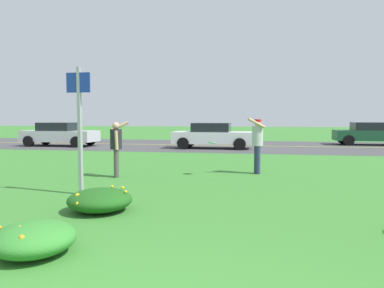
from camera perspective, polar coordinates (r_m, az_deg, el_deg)
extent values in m
plane|color=#387A2D|center=(12.63, 6.18, -3.85)|extent=(120.00, 120.00, 0.00)
cube|color=#424244|center=(22.94, 8.25, -0.28)|extent=(120.00, 9.99, 0.01)
cube|color=yellow|center=(22.94, 8.25, -0.27)|extent=(120.00, 0.16, 0.00)
ellipsoid|color=#337F2D|center=(5.21, -23.39, -13.37)|extent=(1.05, 1.08, 0.42)
sphere|color=orange|center=(5.03, -19.61, -12.71)|extent=(0.07, 0.07, 0.07)
sphere|color=orange|center=(5.11, -25.21, -11.71)|extent=(0.05, 0.05, 0.05)
sphere|color=orange|center=(5.40, -27.76, -11.44)|extent=(0.05, 0.05, 0.05)
sphere|color=orange|center=(4.83, -24.98, -13.08)|extent=(0.07, 0.07, 0.07)
sphere|color=orange|center=(5.16, -26.27, -12.67)|extent=(0.08, 0.08, 0.08)
ellipsoid|color=#1E5619|center=(7.11, -14.14, -8.45)|extent=(1.19, 1.18, 0.42)
sphere|color=yellow|center=(6.96, -10.28, -7.32)|extent=(0.05, 0.05, 0.05)
sphere|color=yellow|center=(7.46, -14.31, -7.44)|extent=(0.08, 0.08, 0.08)
sphere|color=yellow|center=(7.11, -10.74, -6.71)|extent=(0.06, 0.06, 0.06)
sphere|color=yellow|center=(7.27, -14.66, -7.11)|extent=(0.06, 0.06, 0.06)
sphere|color=yellow|center=(7.32, -12.34, -6.48)|extent=(0.05, 0.05, 0.05)
sphere|color=yellow|center=(6.71, -17.38, -8.85)|extent=(0.07, 0.07, 0.07)
sphere|color=yellow|center=(6.94, -17.39, -7.66)|extent=(0.08, 0.08, 0.08)
cube|color=#93969B|center=(8.63, -17.04, 1.90)|extent=(0.07, 0.10, 2.87)
cube|color=navy|center=(8.64, -17.29, 9.12)|extent=(0.56, 0.03, 0.44)
cylinder|color=#232328|center=(10.92, -11.74, 0.75)|extent=(0.34, 0.34, 0.58)
sphere|color=tan|center=(10.91, -11.77, 2.80)|extent=(0.21, 0.21, 0.21)
cylinder|color=#4C4742|center=(11.07, -11.67, -2.88)|extent=(0.14, 0.14, 0.83)
cylinder|color=#4C4742|center=(10.90, -11.71, -2.98)|extent=(0.14, 0.14, 0.83)
cylinder|color=tan|center=(11.10, -11.21, 2.72)|extent=(0.53, 0.26, 0.32)
cylinder|color=tan|center=(10.73, -11.68, 0.59)|extent=(0.13, 0.12, 0.55)
cylinder|color=#B2B2B7|center=(11.54, 10.16, 1.25)|extent=(0.34, 0.34, 0.62)
sphere|color=tan|center=(11.52, 10.18, 3.28)|extent=(0.21, 0.21, 0.21)
cylinder|color=navy|center=(11.52, 10.25, -2.47)|extent=(0.14, 0.14, 0.87)
cylinder|color=navy|center=(11.68, 9.97, -2.38)|extent=(0.14, 0.14, 0.87)
cylinder|color=tan|center=(11.30, 10.01, 3.23)|extent=(0.56, 0.27, 0.35)
cylinder|color=tan|center=(11.72, 9.74, 1.21)|extent=(0.14, 0.12, 0.58)
cylinder|color=red|center=(11.52, 10.19, 3.62)|extent=(0.22, 0.22, 0.07)
cylinder|color=red|center=(11.49, 9.74, 3.46)|extent=(0.17, 0.17, 0.02)
cylinder|color=#ADD6E5|center=(11.01, 3.17, 0.23)|extent=(0.29, 0.28, 0.11)
torus|color=#ADD6E5|center=(11.01, 3.17, 0.19)|extent=(0.28, 0.27, 0.11)
cube|color=#B7BABF|center=(23.97, -19.84, 1.18)|extent=(4.50, 1.82, 0.66)
cube|color=black|center=(24.00, -20.08, 2.54)|extent=(2.10, 1.64, 0.52)
cylinder|color=black|center=(24.03, -15.56, 0.59)|extent=(0.66, 0.22, 0.66)
cylinder|color=black|center=(22.45, -17.57, 0.31)|extent=(0.66, 0.22, 0.66)
cylinder|color=black|center=(25.55, -21.80, 0.64)|extent=(0.66, 0.22, 0.66)
cylinder|color=black|center=(24.07, -24.08, 0.39)|extent=(0.66, 0.22, 0.66)
cube|color=silver|center=(20.81, 3.30, 1.01)|extent=(4.50, 1.82, 0.66)
cube|color=black|center=(20.80, 3.04, 2.58)|extent=(2.10, 1.64, 0.52)
cylinder|color=black|center=(21.57, 7.69, 0.32)|extent=(0.66, 0.22, 0.66)
cylinder|color=black|center=(19.80, 7.42, -0.02)|extent=(0.66, 0.22, 0.66)
cylinder|color=black|center=(21.96, -0.41, 0.42)|extent=(0.66, 0.22, 0.66)
cylinder|color=black|center=(20.22, -1.39, 0.10)|extent=(0.66, 0.22, 0.66)
cube|color=#194C2D|center=(26.06, 26.14, 1.22)|extent=(4.50, 1.82, 0.66)
cube|color=black|center=(26.02, 25.96, 2.48)|extent=(2.10, 1.64, 0.52)
cylinder|color=black|center=(26.58, 22.39, 0.75)|extent=(0.66, 0.22, 0.66)
cylinder|color=black|center=(24.84, 23.21, 0.51)|extent=(0.66, 0.22, 0.66)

